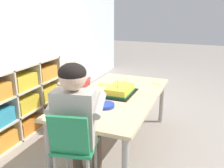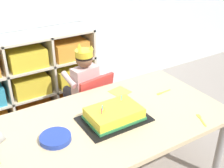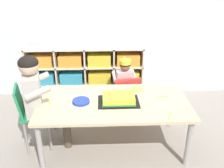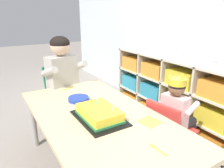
{
  "view_description": "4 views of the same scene",
  "coord_description": "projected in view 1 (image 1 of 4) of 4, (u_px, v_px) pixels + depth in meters",
  "views": [
    {
      "loc": [
        -2.23,
        -0.83,
        1.41
      ],
      "look_at": [
        -0.05,
        0.03,
        0.68
      ],
      "focal_mm": 40.04,
      "sensor_mm": 36.0,
      "label": 1
    },
    {
      "loc": [
        -0.73,
        -1.25,
        1.57
      ],
      "look_at": [
        0.1,
        0.09,
        0.74
      ],
      "focal_mm": 45.96,
      "sensor_mm": 36.0,
      "label": 2
    },
    {
      "loc": [
        -0.11,
        -2.25,
        1.82
      ],
      "look_at": [
        -0.01,
        0.08,
        0.71
      ],
      "focal_mm": 40.31,
      "sensor_mm": 36.0,
      "label": 3
    },
    {
      "loc": [
        1.24,
        -0.64,
        1.26
      ],
      "look_at": [
        -0.01,
        0.12,
        0.77
      ],
      "focal_mm": 34.01,
      "sensor_mm": 36.0,
      "label": 4
    }
  ],
  "objects": [
    {
      "name": "classroom_back_wall",
      "position": [
        3.0,
        4.0,
        2.73
      ],
      "size": [
        6.47,
        0.1,
        2.87
      ],
      "primitive_type": "cube",
      "color": "silver",
      "rests_on": "ground"
    },
    {
      "name": "paper_plate_stack",
      "position": [
        105.0,
        105.0,
        2.22
      ],
      "size": [
        0.17,
        0.17,
        0.03
      ],
      "primitive_type": "cylinder",
      "color": "#233DA3",
      "rests_on": "activity_table"
    },
    {
      "name": "paper_napkin_square",
      "position": [
        104.0,
        85.0,
        2.85
      ],
      "size": [
        0.15,
        0.15,
        0.0
      ],
      "primitive_type": "cube",
      "rotation": [
        0.0,
        0.0,
        0.18
      ],
      "color": "#F4DB4C",
      "rests_on": "activity_table"
    },
    {
      "name": "birthday_cake_on_tray",
      "position": [
        120.0,
        90.0,
        2.55
      ],
      "size": [
        0.42,
        0.28,
        0.12
      ],
      "color": "black",
      "rests_on": "activity_table"
    },
    {
      "name": "classroom_chair_adult_side",
      "position": [
        73.0,
        147.0,
        1.79
      ],
      "size": [
        0.37,
        0.36,
        0.73
      ],
      "rotation": [
        0.0,
        0.0,
        1.79
      ],
      "color": "#238451",
      "rests_on": "ground"
    },
    {
      "name": "storage_cubby_shelf",
      "position": [
        7.0,
        108.0,
        2.65
      ],
      "size": [
        1.63,
        0.32,
        0.8
      ],
      "color": "beige",
      "rests_on": "ground"
    },
    {
      "name": "fork_at_table_front_edge",
      "position": [
        85.0,
        121.0,
        1.94
      ],
      "size": [
        0.06,
        0.13,
        0.0
      ],
      "rotation": [
        0.0,
        0.0,
        1.9
      ],
      "color": "yellow",
      "rests_on": "activity_table"
    },
    {
      "name": "fork_near_child_seat",
      "position": [
        156.0,
        84.0,
        2.87
      ],
      "size": [
        0.07,
        0.12,
        0.0
      ],
      "rotation": [
        0.0,
        0.0,
        4.28
      ],
      "color": "yellow",
      "rests_on": "activity_table"
    },
    {
      "name": "ground",
      "position": [
        116.0,
        143.0,
        2.69
      ],
      "size": [
        16.0,
        16.0,
        0.0
      ],
      "primitive_type": "plane",
      "color": "gray"
    },
    {
      "name": "classroom_chair_blue",
      "position": [
        78.0,
        100.0,
        2.93
      ],
      "size": [
        0.38,
        0.36,
        0.61
      ],
      "rotation": [
        0.0,
        0.0,
        3.29
      ],
      "color": "red",
      "rests_on": "ground"
    },
    {
      "name": "child_with_crown",
      "position": [
        69.0,
        87.0,
        2.91
      ],
      "size": [
        0.32,
        0.32,
        0.82
      ],
      "rotation": [
        0.0,
        0.0,
        3.29
      ],
      "color": "beige",
      "rests_on": "ground"
    },
    {
      "name": "adult_helper_seated",
      "position": [
        77.0,
        114.0,
        1.84
      ],
      "size": [
        0.47,
        0.45,
        1.05
      ],
      "rotation": [
        0.0,
        0.0,
        1.79
      ],
      "color": "#B2ADA3",
      "rests_on": "ground"
    },
    {
      "name": "activity_table",
      "position": [
        116.0,
        100.0,
        2.54
      ],
      "size": [
        1.54,
        0.8,
        0.55
      ],
      "color": "#D1B789",
      "rests_on": "ground"
    },
    {
      "name": "fork_beside_plate_stack",
      "position": [
        125.0,
        80.0,
        3.02
      ],
      "size": [
        0.13,
        0.02,
        0.0
      ],
      "rotation": [
        0.0,
        0.0,
        0.05
      ],
      "color": "yellow",
      "rests_on": "activity_table"
    }
  ]
}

